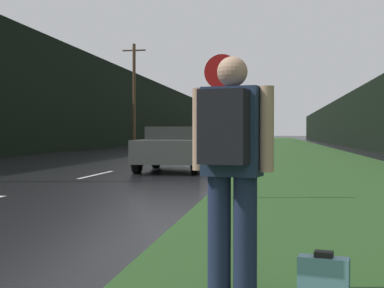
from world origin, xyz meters
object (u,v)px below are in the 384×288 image
(car_passing_near, at_px, (174,148))
(car_oncoming, at_px, (185,141))
(hitchhiker_with_backpack, at_px, (231,160))
(suitcase, at_px, (324,281))
(stop_sign, at_px, (222,111))
(car_passing_far, at_px, (230,140))

(car_passing_near, xyz_separation_m, car_oncoming, (-3.95, 25.41, -0.09))
(hitchhiker_with_backpack, height_order, car_passing_near, hitchhiker_with_backpack)
(hitchhiker_with_backpack, bearing_deg, suitcase, 6.94)
(car_passing_near, height_order, car_oncoming, car_passing_near)
(stop_sign, height_order, hitchhiker_with_backpack, stop_sign)
(stop_sign, distance_m, car_oncoming, 33.33)
(hitchhiker_with_backpack, xyz_separation_m, car_passing_far, (-2.98, 35.14, -0.29))
(hitchhiker_with_backpack, relative_size, car_oncoming, 0.41)
(stop_sign, xyz_separation_m, car_oncoming, (-6.25, 32.73, -0.99))
(hitchhiker_with_backpack, bearing_deg, car_oncoming, 112.53)
(car_oncoming, bearing_deg, car_passing_near, -81.17)
(suitcase, height_order, car_passing_near, car_passing_near)
(car_passing_near, bearing_deg, stop_sign, 107.48)
(suitcase, bearing_deg, car_passing_far, 108.30)
(car_oncoming, bearing_deg, suitcase, -78.95)
(car_passing_near, bearing_deg, car_oncoming, -81.17)
(stop_sign, distance_m, suitcase, 6.42)
(hitchhiker_with_backpack, bearing_deg, car_passing_near, 114.97)
(car_passing_far, bearing_deg, car_oncoming, -42.58)
(stop_sign, xyz_separation_m, car_passing_far, (-2.30, 29.10, -0.92))
(stop_sign, distance_m, car_passing_near, 7.72)
(hitchhiker_with_backpack, relative_size, car_passing_far, 0.38)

